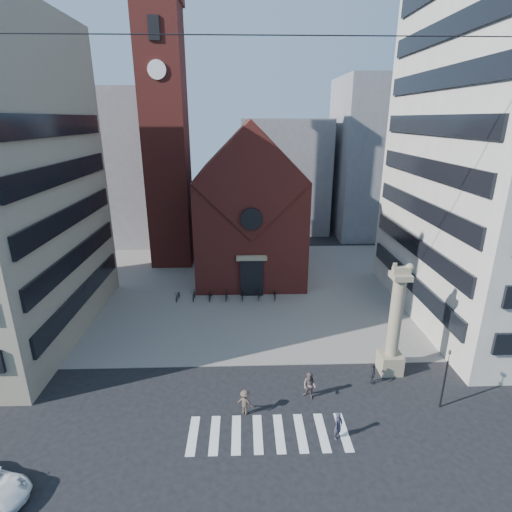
{
  "coord_description": "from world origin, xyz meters",
  "views": [
    {
      "loc": [
        -0.85,
        -22.21,
        18.0
      ],
      "look_at": [
        0.16,
        8.0,
        7.56
      ],
      "focal_mm": 28.0,
      "sensor_mm": 36.0,
      "label": 1
    }
  ],
  "objects_px": {
    "lion_column": "(394,330)",
    "pedestrian_2": "(372,373)",
    "traffic_light": "(445,377)",
    "pedestrian_1": "(309,386)",
    "pedestrian_0": "(338,426)",
    "scooter_0": "(178,296)"
  },
  "relations": [
    {
      "from": "scooter_0",
      "to": "pedestrian_0",
      "type": "bearing_deg",
      "value": -54.93
    },
    {
      "from": "pedestrian_1",
      "to": "pedestrian_0",
      "type": "bearing_deg",
      "value": -33.61
    },
    {
      "from": "pedestrian_1",
      "to": "pedestrian_2",
      "type": "relative_size",
      "value": 1.2
    },
    {
      "from": "traffic_light",
      "to": "pedestrian_2",
      "type": "distance_m",
      "value": 4.8
    },
    {
      "from": "lion_column",
      "to": "pedestrian_0",
      "type": "height_order",
      "value": "lion_column"
    },
    {
      "from": "traffic_light",
      "to": "pedestrian_2",
      "type": "relative_size",
      "value": 2.64
    },
    {
      "from": "traffic_light",
      "to": "pedestrian_0",
      "type": "xyz_separation_m",
      "value": [
        -7.37,
        -2.46,
        -1.4
      ]
    },
    {
      "from": "traffic_light",
      "to": "pedestrian_1",
      "type": "relative_size",
      "value": 2.2
    },
    {
      "from": "pedestrian_0",
      "to": "lion_column",
      "type": "bearing_deg",
      "value": 6.09
    },
    {
      "from": "traffic_light",
      "to": "scooter_0",
      "type": "height_order",
      "value": "traffic_light"
    },
    {
      "from": "pedestrian_0",
      "to": "traffic_light",
      "type": "bearing_deg",
      "value": -25.67
    },
    {
      "from": "traffic_light",
      "to": "scooter_0",
      "type": "relative_size",
      "value": 2.41
    },
    {
      "from": "traffic_light",
      "to": "scooter_0",
      "type": "distance_m",
      "value": 26.08
    },
    {
      "from": "pedestrian_2",
      "to": "pedestrian_1",
      "type": "bearing_deg",
      "value": 112.47
    },
    {
      "from": "traffic_light",
      "to": "lion_column",
      "type": "bearing_deg",
      "value": 116.46
    },
    {
      "from": "lion_column",
      "to": "pedestrian_2",
      "type": "height_order",
      "value": "lion_column"
    },
    {
      "from": "traffic_light",
      "to": "pedestrian_1",
      "type": "height_order",
      "value": "traffic_light"
    },
    {
      "from": "lion_column",
      "to": "traffic_light",
      "type": "distance_m",
      "value": 4.62
    },
    {
      "from": "pedestrian_2",
      "to": "lion_column",
      "type": "bearing_deg",
      "value": -46.09
    },
    {
      "from": "traffic_light",
      "to": "pedestrian_1",
      "type": "distance_m",
      "value": 8.68
    },
    {
      "from": "lion_column",
      "to": "pedestrian_2",
      "type": "bearing_deg",
      "value": -141.68
    },
    {
      "from": "lion_column",
      "to": "pedestrian_1",
      "type": "distance_m",
      "value": 7.52
    }
  ]
}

